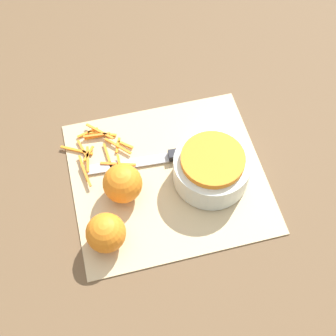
% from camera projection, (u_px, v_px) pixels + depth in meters
% --- Properties ---
extents(ground_plane, '(4.00, 4.00, 0.00)m').
position_uv_depth(ground_plane, '(168.00, 177.00, 0.95)').
color(ground_plane, brown).
extents(cutting_board, '(0.39, 0.35, 0.01)m').
position_uv_depth(cutting_board, '(168.00, 176.00, 0.95)').
color(cutting_board, '#CCB284').
rests_on(cutting_board, ground_plane).
extents(bowl_speckled, '(0.15, 0.15, 0.07)m').
position_uv_depth(bowl_speckled, '(212.00, 168.00, 0.91)').
color(bowl_speckled, silver).
rests_on(bowl_speckled, cutting_board).
extents(knife, '(0.26, 0.04, 0.02)m').
position_uv_depth(knife, '(174.00, 155.00, 0.96)').
color(knife, '#232328').
rests_on(knife, cutting_board).
extents(orange_left, '(0.08, 0.08, 0.08)m').
position_uv_depth(orange_left, '(123.00, 183.00, 0.89)').
color(orange_left, orange).
rests_on(orange_left, cutting_board).
extents(orange_right, '(0.07, 0.07, 0.07)m').
position_uv_depth(orange_right, '(106.00, 233.00, 0.84)').
color(orange_right, orange).
rests_on(orange_right, cutting_board).
extents(peel_pile, '(0.15, 0.16, 0.01)m').
position_uv_depth(peel_pile, '(99.00, 150.00, 0.97)').
color(peel_pile, orange).
rests_on(peel_pile, cutting_board).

